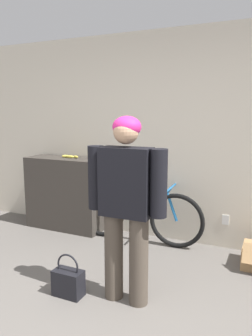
# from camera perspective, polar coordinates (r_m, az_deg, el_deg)

# --- Properties ---
(wall_back) EXTENTS (8.00, 0.07, 2.60)m
(wall_back) POSITION_cam_1_polar(r_m,az_deg,el_deg) (4.07, 9.96, 5.09)
(wall_back) COLOR beige
(wall_back) RESTS_ON ground_plane
(side_shelf) EXTENTS (1.10, 0.39, 1.00)m
(side_shelf) POSITION_cam_1_polar(r_m,az_deg,el_deg) (4.66, -10.57, -4.35)
(side_shelf) COLOR #38332D
(side_shelf) RESTS_ON ground_plane
(person) EXTENTS (0.70, 0.23, 1.59)m
(person) POSITION_cam_1_polar(r_m,az_deg,el_deg) (2.72, 0.01, -5.49)
(person) COLOR #4C4238
(person) RESTS_ON ground_plane
(bicycle) EXTENTS (1.68, 0.46, 0.74)m
(bicycle) POSITION_cam_1_polar(r_m,az_deg,el_deg) (4.13, 1.87, -8.07)
(bicycle) COLOR black
(bicycle) RESTS_ON ground_plane
(banana) EXTENTS (0.28, 0.08, 0.04)m
(banana) POSITION_cam_1_polar(r_m,az_deg,el_deg) (4.56, -9.71, 1.99)
(banana) COLOR #EAD64C
(banana) RESTS_ON side_shelf
(handbag) EXTENTS (0.27, 0.15, 0.39)m
(handbag) POSITION_cam_1_polar(r_m,az_deg,el_deg) (3.12, -10.02, -18.93)
(handbag) COLOR black
(handbag) RESTS_ON ground_plane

